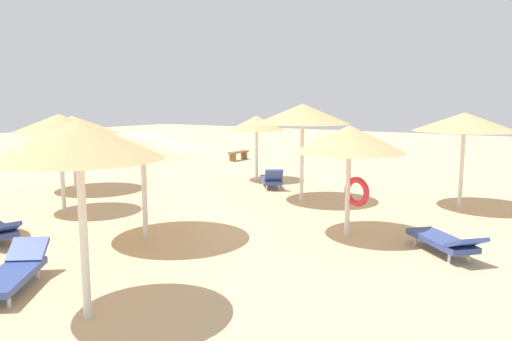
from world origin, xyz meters
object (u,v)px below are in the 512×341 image
(lounger_1, at_px, (271,179))
(parasol_7, at_px, (465,122))
(parasol_6, at_px, (72,125))
(parasol_8, at_px, (143,143))
(lounger_2, at_px, (13,272))
(parasol_0, at_px, (349,140))
(parasol_1, at_px, (257,123))
(parasol_9, at_px, (59,123))
(parasol_4, at_px, (303,114))
(parasol_2, at_px, (78,140))
(lounger_0, at_px, (445,241))
(bench_0, at_px, (238,154))

(lounger_1, bearing_deg, parasol_7, 2.66)
(parasol_6, xyz_separation_m, lounger_1, (5.56, 4.37, -2.03))
(parasol_8, xyz_separation_m, lounger_2, (0.34, -3.32, -1.94))
(parasol_0, distance_m, lounger_1, 6.85)
(parasol_1, bearing_deg, parasol_9, -101.18)
(parasol_4, xyz_separation_m, parasol_9, (-4.95, -5.17, -0.22))
(parasol_2, height_order, parasol_8, parasol_2)
(parasol_9, height_order, lounger_0, parasol_9)
(parasol_7, bearing_deg, lounger_1, -177.34)
(lounger_1, bearing_deg, parasol_1, 142.64)
(parasol_4, relative_size, lounger_2, 1.64)
(parasol_7, bearing_deg, lounger_2, -114.65)
(parasol_2, xyz_separation_m, bench_0, (-9.30, 16.57, -2.29))
(parasol_1, distance_m, parasol_8, 8.67)
(parasol_8, bearing_deg, bench_0, 117.83)
(lounger_0, bearing_deg, parasol_2, -121.68)
(parasol_0, relative_size, parasol_8, 0.82)
(parasol_8, height_order, lounger_0, parasol_8)
(parasol_4, height_order, parasol_6, parasol_4)
(parasol_9, relative_size, lounger_1, 1.54)
(parasol_0, relative_size, lounger_2, 1.40)
(parasol_6, distance_m, lounger_2, 9.62)
(parasol_0, height_order, parasol_8, parasol_0)
(parasol_4, xyz_separation_m, bench_0, (-7.94, 7.48, -2.43))
(parasol_6, bearing_deg, parasol_2, -34.65)
(parasol_1, distance_m, parasol_9, 7.85)
(parasol_0, xyz_separation_m, parasol_4, (-2.80, 2.89, 0.49))
(parasol_2, relative_size, parasol_7, 1.00)
(parasol_2, distance_m, lounger_2, 3.04)
(parasol_6, height_order, parasol_9, parasol_9)
(parasol_1, distance_m, parasol_7, 7.87)
(parasol_8, bearing_deg, parasol_0, 37.70)
(parasol_9, xyz_separation_m, lounger_1, (2.87, 6.67, -2.24))
(lounger_1, bearing_deg, parasol_8, -81.11)
(parasol_1, xyz_separation_m, parasol_6, (-4.21, -5.40, 0.05))
(lounger_0, relative_size, lounger_1, 1.01)
(parasol_8, relative_size, lounger_0, 1.73)
(parasol_0, height_order, lounger_0, parasol_0)
(parasol_1, distance_m, parasol_2, 12.56)
(bench_0, bearing_deg, parasol_0, -43.98)
(parasol_0, xyz_separation_m, lounger_2, (-3.40, -6.21, -1.98))
(lounger_0, bearing_deg, bench_0, 140.93)
(lounger_2, bearing_deg, parasol_7, 65.35)
(parasol_0, distance_m, parasol_1, 8.25)
(parasol_0, relative_size, parasol_1, 1.01)
(parasol_2, bearing_deg, parasol_8, 124.83)
(parasol_9, bearing_deg, lounger_2, -42.09)
(lounger_0, xyz_separation_m, lounger_2, (-5.67, -6.02, 0.01))
(parasol_4, height_order, parasol_7, parasol_4)
(parasol_7, bearing_deg, parasol_9, -143.28)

